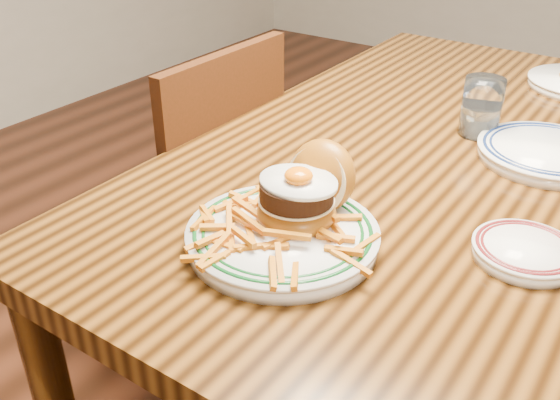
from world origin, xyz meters
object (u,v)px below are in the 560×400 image
Objects in this scene: main_plate at (290,219)px; table at (420,180)px; chair_left at (195,203)px; side_plate at (526,250)px.

table is at bearing 87.96° from main_plate.
main_plate is (0.53, -0.34, 0.30)m from chair_left.
side_plate reaches higher than table.
main_plate reaches higher than table.
chair_left reaches higher than side_plate.
chair_left is 2.89× the size of main_plate.
main_plate is at bearing -93.52° from table.
main_plate reaches higher than side_plate.
main_plate is (-0.03, -0.47, 0.13)m from table.
chair_left is at bearing -166.67° from table.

